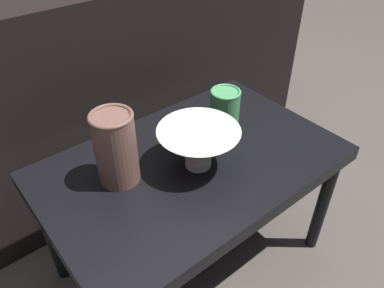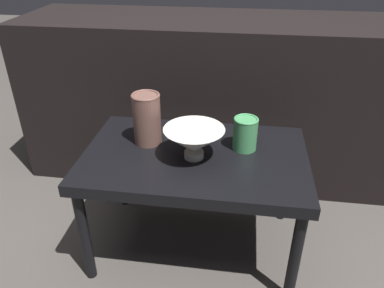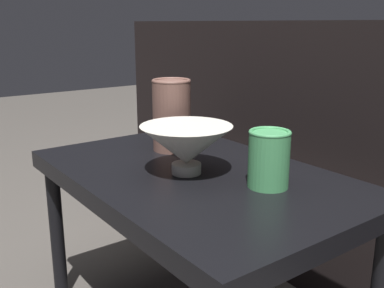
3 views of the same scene
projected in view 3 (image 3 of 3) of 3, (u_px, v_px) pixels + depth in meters
table at (195, 190)px, 1.00m from camera, size 0.75×0.48×0.41m
couch_backdrop at (354, 148)px, 1.34m from camera, size 1.71×0.50×0.73m
bowl at (186, 145)px, 0.96m from camera, size 0.20×0.20×0.11m
vase_textured_left at (172, 114)px, 1.13m from camera, size 0.10×0.10×0.18m
vase_colorful_right at (269, 158)px, 0.88m from camera, size 0.08×0.08×0.11m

